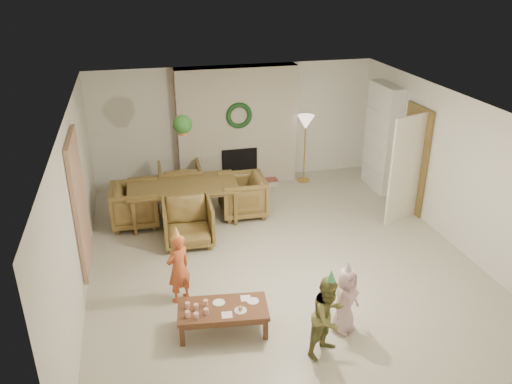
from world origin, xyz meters
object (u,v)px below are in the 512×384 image
object	(u,v)px
dining_chair_far	(180,183)
child_plaid	(328,317)
dining_chair_left	(135,205)
dining_chair_right	(242,196)
dining_chair_near	(188,223)
child_red	(178,268)
dining_table	(184,203)
coffee_table_top	(223,309)
child_pink	(345,300)

from	to	relation	value
dining_chair_far	child_plaid	bearing A→B (deg)	106.38
dining_chair_left	dining_chair_right	xyz separation A→B (m)	(1.97, -0.06, 0.00)
dining_chair_near	dining_chair_right	bearing A→B (deg)	38.66
child_red	child_plaid	distance (m)	2.22
dining_table	coffee_table_top	world-z (taller)	dining_table
dining_table	child_plaid	bearing A→B (deg)	-70.24
dining_chair_near	dining_chair_far	bearing A→B (deg)	90.00
dining_table	dining_chair_right	world-z (taller)	dining_chair_right
coffee_table_top	child_red	size ratio (longest dim) A/B	1.11
dining_chair_far	child_red	xyz separation A→B (m)	(-0.37, -3.34, 0.14)
dining_chair_left	child_red	size ratio (longest dim) A/B	0.81
dining_table	child_plaid	distance (m)	4.18
dining_table	coffee_table_top	distance (m)	3.27
dining_table	child_pink	bearing A→B (deg)	-63.61
dining_table	dining_chair_near	xyz separation A→B (m)	(-0.03, -0.87, 0.04)
dining_chair_right	dining_chair_near	bearing A→B (deg)	-51.34
dining_table	coffee_table_top	bearing A→B (deg)	-85.95
dining_chair_far	dining_chair_left	world-z (taller)	same
dining_table	child_plaid	size ratio (longest dim) A/B	1.87
dining_table	child_pink	size ratio (longest dim) A/B	2.16
dining_table	dining_chair_far	size ratio (longest dim) A/B	2.34
dining_chair_far	dining_chair_left	distance (m)	1.24
dining_chair_far	coffee_table_top	xyz separation A→B (m)	(0.10, -4.14, -0.06)
dining_table	dining_chair_left	size ratio (longest dim) A/B	2.34
dining_chair_right	child_red	xyz separation A→B (m)	(-1.44, -2.44, 0.14)
dining_chair_far	child_red	world-z (taller)	child_red
child_plaid	child_pink	xyz separation A→B (m)	(0.37, 0.35, -0.07)
dining_chair_right	child_pink	world-z (taller)	child_pink
coffee_table_top	child_pink	xyz separation A→B (m)	(1.53, -0.36, 0.13)
coffee_table_top	child_pink	distance (m)	1.58
coffee_table_top	child_red	distance (m)	0.95
dining_chair_right	coffee_table_top	xyz separation A→B (m)	(-0.96, -3.23, -0.06)
dining_chair_right	coffee_table_top	distance (m)	3.38
child_red	child_pink	world-z (taller)	child_red
dining_chair_left	child_plaid	size ratio (longest dim) A/B	0.80
dining_chair_left	dining_chair_right	size ratio (longest dim) A/B	1.00
coffee_table_top	child_pink	bearing A→B (deg)	-6.08
dining_chair_near	dining_chair_right	xyz separation A→B (m)	(1.12, 0.84, 0.00)
dining_table	dining_chair_near	size ratio (longest dim) A/B	2.34
child_red	child_plaid	world-z (taller)	child_plaid
dining_chair_far	coffee_table_top	world-z (taller)	dining_chair_far
child_plaid	coffee_table_top	bearing A→B (deg)	118.31
dining_chair_far	coffee_table_top	bearing A→B (deg)	93.20
dining_chair_near	child_red	world-z (taller)	child_red
dining_chair_far	dining_table	bearing A→B (deg)	90.00
dining_chair_left	child_plaid	xyz separation A→B (m)	(2.16, -4.00, 0.15)
dining_table	dining_chair_right	size ratio (longest dim) A/B	2.34
dining_chair_near	dining_chair_left	bearing A→B (deg)	135.00
dining_chair_left	child_pink	world-z (taller)	child_pink
child_plaid	dining_chair_far	bearing A→B (deg)	74.28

